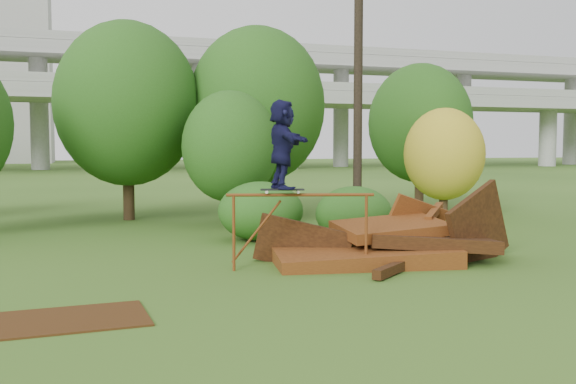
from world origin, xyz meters
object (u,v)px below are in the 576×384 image
object	(u,v)px
scrap_pile	(386,245)
utility_pole	(358,69)
skater	(282,144)
flat_plate	(72,319)

from	to	relation	value
scrap_pile	utility_pole	world-z (taller)	utility_pole
scrap_pile	utility_pole	xyz separation A→B (m)	(2.04, 6.13, 4.61)
skater	flat_plate	bearing A→B (deg)	122.08
scrap_pile	flat_plate	size ratio (longest dim) A/B	2.80
utility_pole	scrap_pile	bearing A→B (deg)	-108.43
skater	flat_plate	xyz separation A→B (m)	(-4.01, -2.62, -2.54)
scrap_pile	utility_pole	size ratio (longest dim) A/B	0.60
skater	scrap_pile	bearing A→B (deg)	-83.51
skater	utility_pole	distance (m)	8.25
scrap_pile	skater	size ratio (longest dim) A/B	3.31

